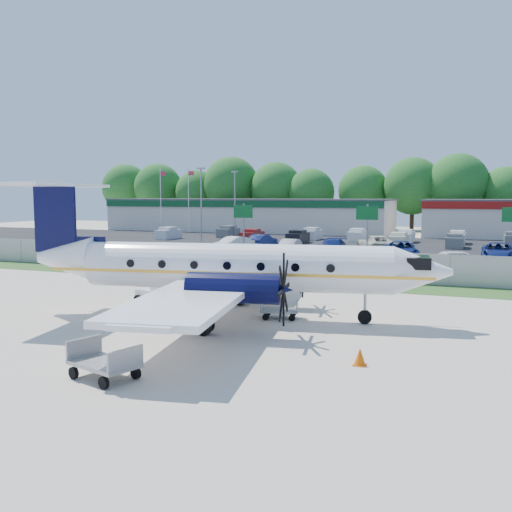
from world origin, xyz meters
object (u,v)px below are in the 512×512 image
at_px(pushback_tug, 160,294).
at_px(baggage_cart_far, 280,310).
at_px(baggage_cart_near, 104,362).
at_px(aircraft, 227,267).

height_order(pushback_tug, baggage_cart_far, pushback_tug).
bearing_deg(baggage_cart_far, baggage_cart_near, -101.53).
relative_size(pushback_tug, baggage_cart_near, 1.02).
distance_m(aircraft, baggage_cart_far, 3.16).
height_order(baggage_cart_near, baggage_cart_far, baggage_cart_near).
bearing_deg(pushback_tug, baggage_cart_far, -7.17).
bearing_deg(aircraft, pushback_tug, 159.92).
bearing_deg(baggage_cart_far, pushback_tug, 172.83).
bearing_deg(aircraft, baggage_cart_near, -88.79).
distance_m(aircraft, baggage_cart_near, 9.70).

